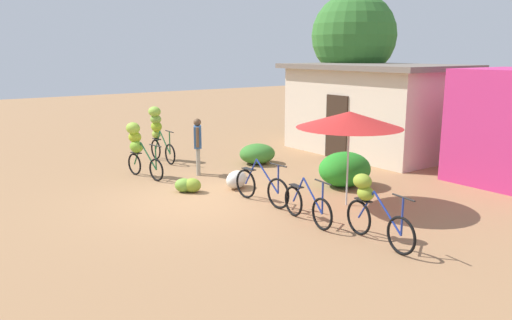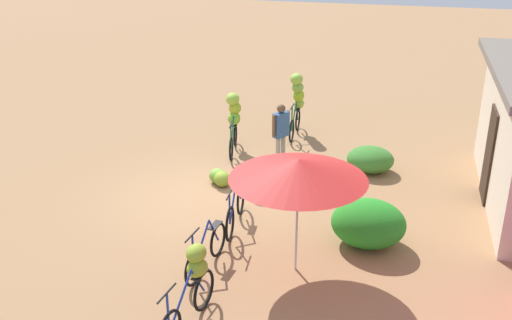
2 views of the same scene
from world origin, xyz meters
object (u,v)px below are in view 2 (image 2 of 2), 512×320
person_vendor (281,129)px  bicycle_center_loaded (235,209)px  market_umbrella (298,169)px  bicycle_leftmost (297,97)px  produce_sack (265,188)px  banana_pile_on_ground (220,178)px  bicycle_rightmost (193,282)px  bicycle_near_pile (234,116)px  bicycle_by_shop (206,252)px

person_vendor → bicycle_center_loaded: bearing=-3.8°
market_umbrella → bicycle_leftmost: (-6.83, -1.28, -0.88)m
market_umbrella → produce_sack: market_umbrella is taller
banana_pile_on_ground → person_vendor: size_ratio=0.46×
bicycle_rightmost → banana_pile_on_ground: (-4.76, -1.09, -0.51)m
bicycle_near_pile → produce_sack: size_ratio=2.28×
bicycle_near_pile → produce_sack: bicycle_near_pile is taller
bicycle_by_shop → produce_sack: bearing=173.8°
bicycle_by_shop → person_vendor: (-4.80, 0.28, 0.60)m
market_umbrella → bicycle_center_loaded: 2.43m
bicycle_center_loaded → bicycle_rightmost: bicycle_rightmost is taller
bicycle_near_pile → bicycle_center_loaded: size_ratio=0.91×
bicycle_near_pile → bicycle_rightmost: (6.98, 1.40, -0.21)m
bicycle_by_shop → bicycle_center_loaded: bearing=177.8°
bicycle_leftmost → bicycle_center_loaded: 5.65m
bicycle_near_pile → bicycle_rightmost: bearing=11.3°
bicycle_center_loaded → bicycle_by_shop: size_ratio=1.10×
banana_pile_on_ground → market_umbrella: bearing=37.7°
produce_sack → person_vendor: size_ratio=0.45×
bicycle_near_pile → bicycle_center_loaded: 4.21m
bicycle_rightmost → banana_pile_on_ground: 4.91m
person_vendor → bicycle_rightmost: bearing=-0.1°
bicycle_near_pile → bicycle_center_loaded: bearing=16.7°
bicycle_rightmost → bicycle_by_shop: bearing=-169.2°
market_umbrella → bicycle_leftmost: market_umbrella is taller
person_vendor → bicycle_by_shop: bearing=-3.3°
market_umbrella → bicycle_rightmost: market_umbrella is taller
market_umbrella → bicycle_leftmost: 7.01m
market_umbrella → banana_pile_on_ground: bearing=-142.3°
bicycle_rightmost → person_vendor: (-6.18, 0.01, 0.27)m
bicycle_by_shop → bicycle_rightmost: (1.38, 0.26, 0.33)m
person_vendor → produce_sack: bearing=1.6°
bicycle_near_pile → person_vendor: 1.63m
bicycle_leftmost → banana_pile_on_ground: size_ratio=2.36×
bicycle_by_shop → banana_pile_on_ground: 3.48m
bicycle_leftmost → person_vendor: (2.41, 0.06, -0.07)m
bicycle_leftmost → bicycle_near_pile: size_ratio=1.05×
bicycle_near_pile → bicycle_by_shop: bicycle_near_pile is taller
bicycle_center_loaded → market_umbrella: bearing=49.7°
market_umbrella → bicycle_near_pile: size_ratio=1.44×
bicycle_near_pile → bicycle_rightmost: size_ratio=0.92×
produce_sack → banana_pile_on_ground: bearing=-108.7°
bicycle_near_pile → banana_pile_on_ground: bearing=8.0°
banana_pile_on_ground → produce_sack: 1.21m
bicycle_by_shop → person_vendor: bearing=176.7°
bicycle_by_shop → produce_sack: size_ratio=2.29×
bicycle_center_loaded → person_vendor: 3.26m
bicycle_rightmost → produce_sack: (-4.37, 0.06, -0.46)m
bicycle_center_loaded → bicycle_rightmost: size_ratio=1.02×
bicycle_rightmost → bicycle_center_loaded: bearing=-176.1°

